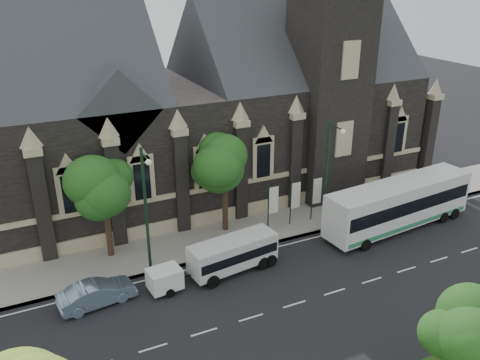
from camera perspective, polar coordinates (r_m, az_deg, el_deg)
ground at (r=30.98m, az=1.26°, el=-15.34°), size 160.00×160.00×0.00m
sidewalk at (r=38.19m, az=-5.20°, el=-7.20°), size 80.00×5.00×0.15m
museum at (r=44.93m, az=-3.62°, el=8.69°), size 40.00×17.70×29.90m
tree_park_east at (r=25.71m, az=24.23°, el=-13.92°), size 3.40×3.40×6.28m
tree_walk_right at (r=37.82m, az=-1.60°, el=2.22°), size 4.08×4.08×7.80m
tree_walk_left at (r=35.44m, az=-15.01°, el=-0.20°), size 3.91×3.91×7.64m
street_lamp_near at (r=38.32m, az=9.97°, el=1.02°), size 0.36×1.88×9.00m
street_lamp_mid at (r=32.78m, az=-10.57°, el=-2.91°), size 0.36×1.88×9.00m
banner_flag_left at (r=39.03m, az=3.62°, el=-2.62°), size 0.90×0.10×4.00m
banner_flag_center at (r=39.96m, az=6.13°, el=-2.08°), size 0.90×0.10×4.00m
banner_flag_right at (r=40.96m, az=8.53°, el=-1.56°), size 0.90×0.10×4.00m
tour_coach at (r=41.43m, az=17.57°, el=-2.58°), size 13.42×4.03×3.86m
shuttle_bus at (r=34.35m, az=-0.75°, el=-8.27°), size 6.38×2.91×2.38m
box_trailer at (r=32.98m, az=-8.54°, el=-11.03°), size 3.04×1.79×1.59m
sedan at (r=32.78m, az=-15.91°, el=-12.26°), size 4.84×2.21×1.54m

